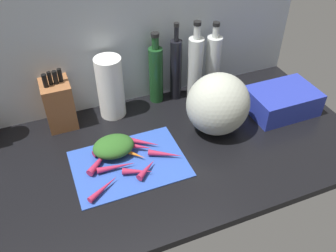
{
  "coord_description": "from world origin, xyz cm",
  "views": [
    {
      "loc": [
        -31.11,
        -96.58,
        96.8
      ],
      "look_at": [
        7.36,
        -1.05,
        11.79
      ],
      "focal_mm": 38.42,
      "sensor_mm": 36.0,
      "label": 1
    }
  ],
  "objects_px": {
    "carrot_0": "(137,171)",
    "winter_squash": "(218,104)",
    "carrot_4": "(102,158)",
    "carrot_2": "(165,154)",
    "carrot_1": "(144,142)",
    "carrot_8": "(116,167)",
    "carrot_3": "(112,145)",
    "carrot_7": "(147,169)",
    "paper_towel_roll": "(110,87)",
    "bottle_1": "(176,69)",
    "carrot_6": "(104,188)",
    "bottle_3": "(213,64)",
    "bottle_2": "(195,67)",
    "carrot_9": "(132,153)",
    "carrot_5": "(135,146)",
    "cutting_board": "(129,163)",
    "knife_block": "(59,103)",
    "bottle_0": "(156,73)",
    "dish_rack": "(282,101)"
  },
  "relations": [
    {
      "from": "carrot_0",
      "to": "winter_squash",
      "type": "bearing_deg",
      "value": 18.56
    },
    {
      "from": "carrot_4",
      "to": "carrot_2",
      "type": "bearing_deg",
      "value": -16.12
    },
    {
      "from": "carrot_1",
      "to": "carrot_8",
      "type": "height_order",
      "value": "same"
    },
    {
      "from": "carrot_3",
      "to": "carrot_4",
      "type": "xyz_separation_m",
      "value": [
        -0.06,
        -0.06,
        0.0
      ]
    },
    {
      "from": "carrot_7",
      "to": "paper_towel_roll",
      "type": "bearing_deg",
      "value": 92.61
    },
    {
      "from": "carrot_8",
      "to": "bottle_1",
      "type": "relative_size",
      "value": 0.39
    },
    {
      "from": "carrot_6",
      "to": "carrot_8",
      "type": "xyz_separation_m",
      "value": [
        0.07,
        0.08,
        0.0
      ]
    },
    {
      "from": "bottle_3",
      "to": "paper_towel_roll",
      "type": "bearing_deg",
      "value": 179.81
    },
    {
      "from": "bottle_1",
      "to": "bottle_2",
      "type": "xyz_separation_m",
      "value": [
        0.08,
        -0.02,
        0.0
      ]
    },
    {
      "from": "bottle_3",
      "to": "carrot_8",
      "type": "bearing_deg",
      "value": -148.76
    },
    {
      "from": "bottle_1",
      "to": "carrot_9",
      "type": "bearing_deg",
      "value": -135.02
    },
    {
      "from": "bottle_2",
      "to": "carrot_1",
      "type": "bearing_deg",
      "value": -143.27
    },
    {
      "from": "carrot_2",
      "to": "carrot_5",
      "type": "bearing_deg",
      "value": 139.49
    },
    {
      "from": "cutting_board",
      "to": "carrot_2",
      "type": "xyz_separation_m",
      "value": [
        0.14,
        -0.02,
        0.02
      ]
    },
    {
      "from": "carrot_4",
      "to": "bottle_1",
      "type": "height_order",
      "value": "bottle_1"
    },
    {
      "from": "winter_squash",
      "to": "knife_block",
      "type": "relative_size",
      "value": 1.0
    },
    {
      "from": "carrot_2",
      "to": "bottle_3",
      "type": "xyz_separation_m",
      "value": [
        0.37,
        0.34,
        0.13
      ]
    },
    {
      "from": "carrot_3",
      "to": "knife_block",
      "type": "distance_m",
      "value": 0.29
    },
    {
      "from": "bottle_0",
      "to": "knife_block",
      "type": "bearing_deg",
      "value": -178.14
    },
    {
      "from": "carrot_3",
      "to": "carrot_5",
      "type": "bearing_deg",
      "value": -28.99
    },
    {
      "from": "cutting_board",
      "to": "carrot_8",
      "type": "bearing_deg",
      "value": -164.62
    },
    {
      "from": "bottle_3",
      "to": "dish_rack",
      "type": "xyz_separation_m",
      "value": [
        0.22,
        -0.26,
        -0.09
      ]
    },
    {
      "from": "carrot_3",
      "to": "paper_towel_roll",
      "type": "relative_size",
      "value": 0.61
    },
    {
      "from": "carrot_6",
      "to": "paper_towel_roll",
      "type": "relative_size",
      "value": 0.49
    },
    {
      "from": "carrot_7",
      "to": "bottle_3",
      "type": "height_order",
      "value": "bottle_3"
    },
    {
      "from": "winter_squash",
      "to": "knife_block",
      "type": "xyz_separation_m",
      "value": [
        -0.59,
        0.28,
        -0.02
      ]
    },
    {
      "from": "bottle_3",
      "to": "carrot_1",
      "type": "bearing_deg",
      "value": -149.18
    },
    {
      "from": "dish_rack",
      "to": "paper_towel_roll",
      "type": "bearing_deg",
      "value": 159.6
    },
    {
      "from": "carrot_3",
      "to": "winter_squash",
      "type": "relative_size",
      "value": 0.64
    },
    {
      "from": "bottle_2",
      "to": "carrot_8",
      "type": "bearing_deg",
      "value": -144.46
    },
    {
      "from": "carrot_7",
      "to": "carrot_9",
      "type": "bearing_deg",
      "value": 103.96
    },
    {
      "from": "carrot_0",
      "to": "bottle_0",
      "type": "height_order",
      "value": "bottle_0"
    },
    {
      "from": "carrot_6",
      "to": "dish_rack",
      "type": "height_order",
      "value": "dish_rack"
    },
    {
      "from": "carrot_8",
      "to": "bottle_0",
      "type": "height_order",
      "value": "bottle_0"
    },
    {
      "from": "winter_squash",
      "to": "bottle_3",
      "type": "bearing_deg",
      "value": 66.99
    },
    {
      "from": "carrot_8",
      "to": "carrot_2",
      "type": "bearing_deg",
      "value": -1.57
    },
    {
      "from": "bottle_0",
      "to": "bottle_2",
      "type": "height_order",
      "value": "bottle_2"
    },
    {
      "from": "bottle_1",
      "to": "winter_squash",
      "type": "bearing_deg",
      "value": -77.18
    },
    {
      "from": "carrot_0",
      "to": "bottle_1",
      "type": "height_order",
      "value": "bottle_1"
    },
    {
      "from": "carrot_2",
      "to": "carrot_9",
      "type": "relative_size",
      "value": 1.1
    },
    {
      "from": "dish_rack",
      "to": "carrot_7",
      "type": "bearing_deg",
      "value": -168.57
    },
    {
      "from": "carrot_1",
      "to": "carrot_4",
      "type": "bearing_deg",
      "value": -171.6
    },
    {
      "from": "knife_block",
      "to": "dish_rack",
      "type": "bearing_deg",
      "value": -16.61
    },
    {
      "from": "carrot_9",
      "to": "bottle_0",
      "type": "bearing_deg",
      "value": 55.57
    },
    {
      "from": "carrot_3",
      "to": "carrot_7",
      "type": "bearing_deg",
      "value": -64.27
    },
    {
      "from": "carrot_0",
      "to": "carrot_8",
      "type": "relative_size",
      "value": 0.77
    },
    {
      "from": "carrot_0",
      "to": "knife_block",
      "type": "xyz_separation_m",
      "value": [
        -0.2,
        0.41,
        0.08
      ]
    },
    {
      "from": "carrot_1",
      "to": "carrot_8",
      "type": "distance_m",
      "value": 0.16
    },
    {
      "from": "cutting_board",
      "to": "carrot_4",
      "type": "relative_size",
      "value": 2.49
    },
    {
      "from": "carrot_5",
      "to": "winter_squash",
      "type": "bearing_deg",
      "value": 0.52
    }
  ]
}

